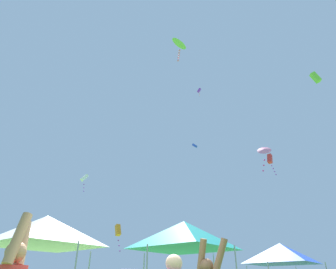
% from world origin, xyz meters
% --- Properties ---
extents(canopy_tent_white, '(3.48, 3.48, 3.73)m').
position_xyz_m(canopy_tent_white, '(-3.55, 7.68, 3.17)').
color(canopy_tent_white, '#9E9EA3').
rests_on(canopy_tent_white, ground).
extents(canopy_tent_teal, '(3.48, 3.48, 3.73)m').
position_xyz_m(canopy_tent_teal, '(1.86, 8.22, 3.17)').
color(canopy_tent_teal, '#9E9EA3').
rests_on(canopy_tent_teal, ground).
extents(canopy_tent_blue, '(3.02, 3.02, 3.23)m').
position_xyz_m(canopy_tent_blue, '(7.13, 10.74, 2.75)').
color(canopy_tent_blue, '#9E9EA3').
rests_on(canopy_tent_blue, ground).
extents(kite_purple_box, '(0.55, 0.41, 1.39)m').
position_xyz_m(kite_purple_box, '(7.12, 25.96, 23.61)').
color(kite_purple_box, purple).
extents(kite_orange_box, '(0.77, 0.90, 2.60)m').
position_xyz_m(kite_orange_box, '(-1.89, 26.65, 6.23)').
color(kite_orange_box, orange).
extents(kite_white_box, '(0.61, 0.51, 1.40)m').
position_xyz_m(kite_white_box, '(-4.07, 16.90, 8.36)').
color(kite_white_box, white).
extents(kite_pink_delta, '(1.29, 1.11, 2.26)m').
position_xyz_m(kite_pink_delta, '(9.64, 15.89, 10.82)').
color(kite_pink_delta, pink).
extents(kite_blue_box, '(0.64, 0.64, 0.61)m').
position_xyz_m(kite_blue_box, '(6.26, 26.20, 15.87)').
color(kite_blue_box, blue).
extents(kite_red_box, '(0.77, 0.77, 2.38)m').
position_xyz_m(kite_red_box, '(13.22, 22.28, 12.84)').
color(kite_red_box, red).
extents(kite_lime_box, '(0.87, 0.56, 1.09)m').
position_xyz_m(kite_lime_box, '(15.09, 14.96, 17.75)').
color(kite_lime_box, '#75D138').
extents(kite_lime_delta, '(1.90, 1.98, 3.09)m').
position_xyz_m(kite_lime_delta, '(3.02, 15.36, 20.89)').
color(kite_lime_delta, '#75D138').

